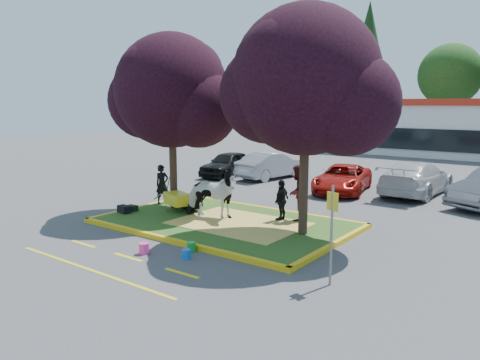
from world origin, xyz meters
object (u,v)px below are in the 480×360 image
Objects in this scene: bucket_pink at (144,248)px; handler at (162,184)px; car_silver at (272,165)px; wheelbarrow at (178,199)px; calf at (188,203)px; cow at (212,195)px; bucket_blue at (186,254)px; sign_post at (332,225)px; car_black at (228,164)px; bucket_green at (191,247)px.

handler is at bearing 131.04° from bucket_pink.
wheelbarrow is at bearing 109.94° from car_silver.
wheelbarrow reaches higher than bucket_pink.
cow is at bearing -12.61° from calf.
bucket_pink is 1.29m from bucket_blue.
wheelbarrow is 4.38m from bucket_pink.
bucket_blue is (-3.88, -0.65, -1.29)m from sign_post.
car_black is at bearing 123.73° from bucket_blue.
handler reaches higher than bucket_pink.
bucket_green is 0.64m from bucket_blue.
cow reaches higher than bucket_blue.
car_black is (-7.92, 11.86, 0.56)m from bucket_blue.
car_silver reaches higher than bucket_pink.
wheelbarrow is 4.87m from bucket_blue.
sign_post is (5.79, -2.68, 0.45)m from cow.
bucket_green is at bearing -61.96° from car_black.
bucket_green is at bearing 120.53° from bucket_blue.
bucket_pink reaches higher than bucket_green.
car_silver is at bearing 108.13° from bucket_pink.
car_silver is at bearing 113.15° from bucket_green.
cow is 3.86m from bucket_pink.
cow is 3.31m from bucket_green.
sign_post is 8.79× the size of bucket_blue.
calf is 0.58m from wheelbarrow.
sign_post reaches higher than wheelbarrow.
calf is 1.65m from handler.
cow is 3.22m from handler.
car_silver is at bearing 146.93° from sign_post.
wheelbarrow is at bearing -87.77° from calf.
car_black is at bearing 118.64° from bucket_pink.
bucket_green is at bearing -167.28° from cow.
bucket_pink is (0.68, -3.71, -0.82)m from cow.
car_silver is at bearing 16.06° from handler.
bucket_pink is at bearing -149.65° from sign_post.
handler reaches higher than bucket_green.
wheelbarrow reaches higher than calf.
bucket_pink is 13.95m from car_black.
wheelbarrow is 0.81× the size of sign_post.
calf is 5.21m from bucket_blue.
bucket_blue is 14.27m from car_black.
bucket_blue is 0.06× the size of car_silver.
car_black is 0.93× the size of car_silver.
bucket_blue is (1.91, -3.33, -0.84)m from cow.
sign_post is at bearing -0.37° from wheelbarrow.
cow is 0.84× the size of sign_post.
wheelbarrow reaches higher than bucket_blue.
sign_post reaches higher than car_silver.
car_black is at bearing 136.52° from wheelbarrow.
handler reaches higher than car_black.
bucket_blue is (3.51, -3.84, -0.27)m from calf.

